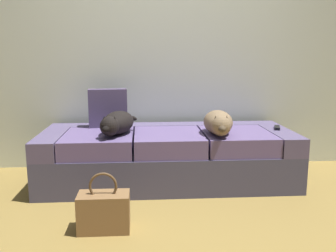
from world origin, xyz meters
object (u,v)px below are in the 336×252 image
at_px(couch, 168,156).
at_px(dog_tan, 219,123).
at_px(throw_pillow, 108,108).
at_px(dog_dark, 117,123).
at_px(tv_remote, 277,128).
at_px(handbag, 104,211).

bearing_deg(couch, dog_tan, -23.83).
height_order(dog_tan, throw_pillow, throw_pillow).
xyz_separation_m(dog_tan, throw_pillow, (-0.93, 0.40, 0.07)).
relative_size(dog_dark, tv_remote, 3.58).
bearing_deg(tv_remote, couch, -161.01).
height_order(couch, handbag, couch).
xyz_separation_m(couch, dog_dark, (-0.42, -0.13, 0.32)).
relative_size(dog_tan, throw_pillow, 1.66).
height_order(couch, throw_pillow, throw_pillow).
bearing_deg(throw_pillow, tv_remote, -8.23).
xyz_separation_m(dog_tan, tv_remote, (0.56, 0.19, -0.09)).
distance_m(tv_remote, handbag, 1.73).
relative_size(couch, dog_dark, 3.97).
height_order(couch, tv_remote, tv_remote).
distance_m(tv_remote, throw_pillow, 1.51).
relative_size(dog_dark, dog_tan, 0.95).
distance_m(dog_dark, dog_tan, 0.83).
bearing_deg(throw_pillow, couch, -23.23).
bearing_deg(dog_dark, couch, 16.75).
bearing_deg(tv_remote, dog_dark, -155.95).
bearing_deg(handbag, dog_tan, 39.74).
distance_m(couch, handbag, 1.02).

